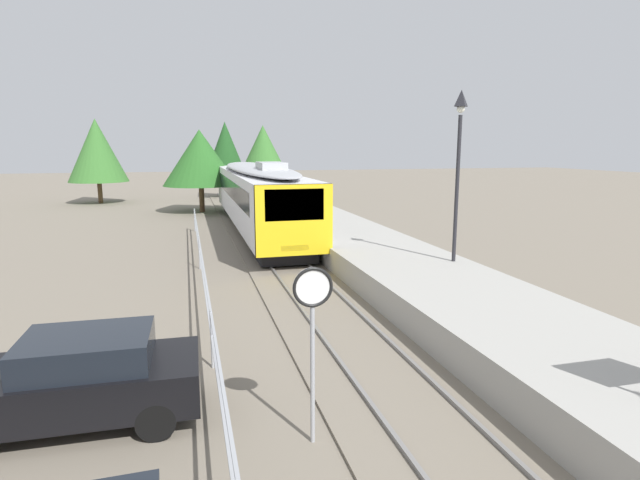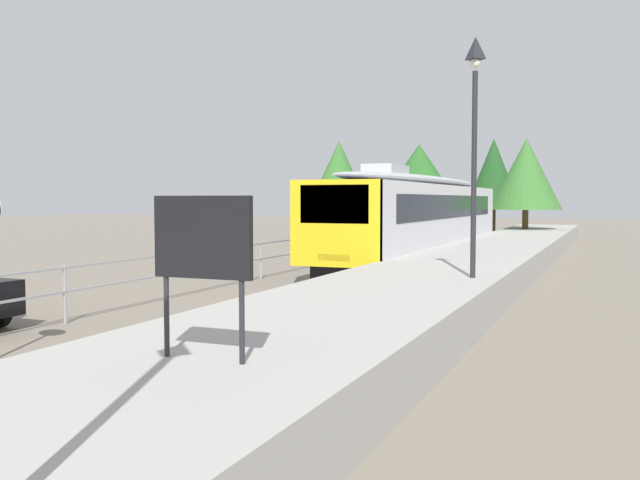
# 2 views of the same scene
# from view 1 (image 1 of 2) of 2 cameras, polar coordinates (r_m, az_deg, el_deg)

# --- Properties ---
(ground_plane) EXTENTS (160.00, 160.00, 0.00)m
(ground_plane) POSITION_cam_1_polar(r_m,az_deg,el_deg) (20.63, -12.60, -2.52)
(ground_plane) COLOR slate
(track_rails) EXTENTS (3.20, 60.00, 0.14)m
(track_rails) POSITION_cam_1_polar(r_m,az_deg,el_deg) (20.94, -4.37, -2.01)
(track_rails) COLOR slate
(track_rails) RESTS_ON ground
(commuter_train) EXTENTS (2.82, 19.71, 3.74)m
(commuter_train) POSITION_cam_1_polar(r_m,az_deg,el_deg) (27.48, -7.11, 5.36)
(commuter_train) COLOR silver
(commuter_train) RESTS_ON track_rails
(station_platform) EXTENTS (3.90, 60.00, 0.90)m
(station_platform) POSITION_cam_1_polar(r_m,az_deg,el_deg) (21.66, 4.09, -0.46)
(station_platform) COLOR #A8A59E
(station_platform) RESTS_ON ground
(platform_lamp_mid_platform) EXTENTS (0.34, 0.34, 5.35)m
(platform_lamp_mid_platform) POSITION_cam_1_polar(r_m,az_deg,el_deg) (16.53, 15.40, 10.38)
(platform_lamp_mid_platform) COLOR #232328
(platform_lamp_mid_platform) RESTS_ON station_platform
(speed_limit_sign) EXTENTS (0.61, 0.10, 2.81)m
(speed_limit_sign) POSITION_cam_1_polar(r_m,az_deg,el_deg) (7.56, -0.82, -8.07)
(speed_limit_sign) COLOR #9EA0A5
(speed_limit_sign) RESTS_ON ground
(carpark_fence) EXTENTS (0.06, 36.06, 1.25)m
(carpark_fence) POSITION_cam_1_polar(r_m,az_deg,el_deg) (10.75, -12.13, -9.47)
(carpark_fence) COLOR #9EA0A5
(carpark_fence) RESTS_ON ground
(parked_hatchback_black) EXTENTS (4.03, 1.83, 1.53)m
(parked_hatchback_black) POSITION_cam_1_polar(r_m,az_deg,el_deg) (9.45, -25.71, -13.94)
(parked_hatchback_black) COLOR black
(parked_hatchback_black) RESTS_ON ground
(tree_behind_carpark) EXTENTS (4.67, 4.67, 6.80)m
(tree_behind_carpark) POSITION_cam_1_polar(r_m,az_deg,el_deg) (45.22, -23.84, 9.21)
(tree_behind_carpark) COLOR brown
(tree_behind_carpark) RESTS_ON ground
(tree_behind_station_far) EXTENTS (5.25, 5.25, 5.75)m
(tree_behind_station_far) POSITION_cam_1_polar(r_m,az_deg,el_deg) (36.80, -13.35, 9.01)
(tree_behind_station_far) COLOR brown
(tree_behind_station_far) RESTS_ON ground
(tree_distant_left) EXTENTS (4.22, 4.22, 6.30)m
(tree_distant_left) POSITION_cam_1_polar(r_m,az_deg,el_deg) (42.28, -6.41, 9.85)
(tree_distant_left) COLOR brown
(tree_distant_left) RESTS_ON ground
(tree_distant_centre) EXTENTS (3.60, 3.60, 6.77)m
(tree_distant_centre) POSITION_cam_1_polar(r_m,az_deg,el_deg) (46.85, -10.61, 10.11)
(tree_distant_centre) COLOR brown
(tree_distant_centre) RESTS_ON ground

